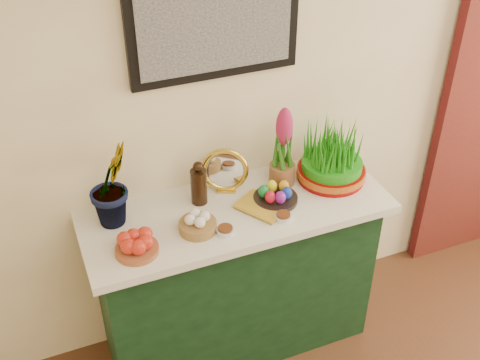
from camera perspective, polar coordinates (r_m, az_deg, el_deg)
name	(u,v)px	position (r m, az deg, el deg)	size (l,w,h in m)	color
sideboard	(236,281)	(3.02, -0.36, -9.52)	(1.30, 0.45, 0.85)	#14381A
tablecloth	(236,210)	(2.73, -0.39, -2.87)	(1.40, 0.55, 0.04)	white
hyacinth_green	(109,173)	(2.55, -12.30, 0.66)	(0.25, 0.21, 0.50)	#286D17
apple_bowl	(136,245)	(2.49, -9.79, -6.09)	(0.22, 0.22, 0.09)	brown
garlic_basket	(198,223)	(2.57, -4.04, -4.13)	(0.20, 0.20, 0.09)	olive
vinegar_cruet	(199,185)	(2.69, -3.93, -0.44)	(0.07, 0.07, 0.22)	black
mirror	(225,171)	(2.76, -1.44, 0.88)	(0.22, 0.13, 0.22)	gold
book	(252,215)	(2.65, 1.15, -3.32)	(0.14, 0.21, 0.03)	gold
spice_dish_left	(225,230)	(2.57, -1.40, -4.79)	(0.08, 0.08, 0.03)	silver
spice_dish_right	(283,216)	(2.65, 4.13, -3.47)	(0.08, 0.08, 0.03)	silver
egg_plate	(276,195)	(2.74, 3.41, -1.45)	(0.27, 0.27, 0.08)	black
hyacinth_pink	(283,150)	(2.77, 4.12, 2.81)	(0.12, 0.12, 0.40)	brown
wheatgrass_sabzeh	(333,158)	(2.86, 8.76, 2.11)	(0.33, 0.33, 0.27)	#800505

